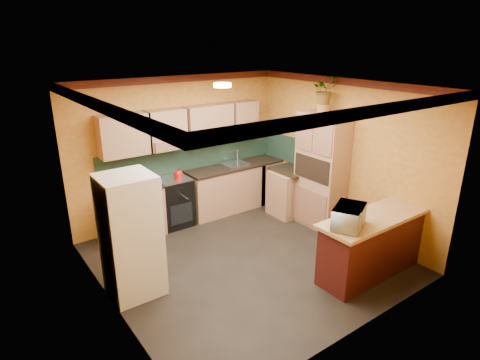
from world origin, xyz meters
The scene contains 15 objects.
room_shell centered at (0.02, 0.28, 2.09)m, with size 4.24×4.24×2.72m.
base_cabinets_back centered at (0.30, 1.80, 0.44)m, with size 3.65×0.60×0.88m, color tan.
countertop_back centered at (0.30, 1.80, 0.90)m, with size 3.65×0.62×0.04m, color black.
stove centered at (-0.33, 1.80, 0.46)m, with size 0.58×0.58×0.91m, color black.
kettle centered at (-0.23, 1.75, 1.00)m, with size 0.17×0.17×0.18m, color #AD110B, non-canonical shape.
sink centered at (1.07, 1.80, 0.94)m, with size 0.48×0.40×0.03m, color silver.
base_cabinets_right centered at (1.80, 0.92, 0.44)m, with size 0.60×0.80×0.88m, color tan.
countertop_right centered at (1.80, 0.92, 0.90)m, with size 0.62×0.80×0.04m, color black.
fridge centered at (-1.75, 0.21, 0.85)m, with size 0.68×0.66×1.70m, color white.
pantry centered at (1.85, 0.22, 1.05)m, with size 0.48×0.90×2.10m, color tan.
fern_pot centered at (1.85, 0.27, 2.18)m, with size 0.22×0.22×0.16m, color #AC6429.
fern centered at (1.85, 0.27, 2.50)m, with size 0.43×0.37×0.48m, color tan.
breakfast_bar centered at (1.28, -1.40, 0.44)m, with size 1.80×0.55×0.88m, color #491A11.
bar_top centered at (1.28, -1.40, 0.91)m, with size 1.90×0.65×0.05m, color tan.
microwave centered at (0.66, -1.40, 1.08)m, with size 0.54×0.36×0.30m, color white.
Camera 1 is at (-3.36, -4.48, 3.31)m, focal length 30.00 mm.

